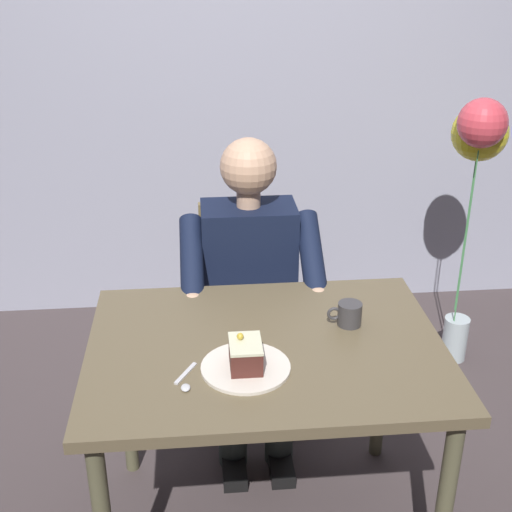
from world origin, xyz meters
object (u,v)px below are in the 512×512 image
Objects in this scene: coffee_cup at (349,313)px; chair at (247,302)px; dining_table at (266,368)px; balloon_display at (477,157)px; dessert_spoon at (186,381)px; seated_person at (251,291)px; cake_slice at (246,354)px.

chair is at bearing -66.84° from coffee_cup.
chair is (0.00, -0.73, -0.17)m from dining_table.
coffee_cup is 1.21m from balloon_display.
dessert_spoon reaches higher than dining_table.
balloon_display is (-1.03, -0.28, 0.52)m from chair.
balloon_display reaches higher than dessert_spoon.
seated_person is at bearing -108.30° from dessert_spoon.
dessert_spoon is 1.75m from balloon_display.
chair reaches higher than dining_table.
coffee_cup is at bearing 50.47° from balloon_display.
balloon_display reaches higher than cake_slice.
chair is 0.91m from cake_slice.
coffee_cup is (-0.35, -0.22, -0.01)m from cake_slice.
dessert_spoon is (0.24, 0.17, 0.09)m from dining_table.
seated_person is 0.78m from dessert_spoon.
dining_table is 9.67× the size of coffee_cup.
cake_slice is at bearing 85.20° from chair.
chair reaches higher than coffee_cup.
dining_table is 0.20m from cake_slice.
balloon_display reaches higher than coffee_cup.
cake_slice is (0.07, 0.86, 0.31)m from chair.
balloon_display is at bearing -156.47° from seated_person.
cake_slice is at bearing 32.09° from coffee_cup.
seated_person is at bearing 23.53° from balloon_display.
seated_person reaches higher than coffee_cup.
dessert_spoon is (0.52, 0.27, -0.04)m from coffee_cup.
dessert_spoon is at bearing 35.50° from dining_table.
coffee_cup is 0.81× the size of dessert_spoon.
chair is at bearing -90.00° from seated_person.
cake_slice is (0.07, 0.68, 0.16)m from seated_person.
seated_person is at bearing -59.62° from coffee_cup.
chair is at bearing 14.96° from balloon_display.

